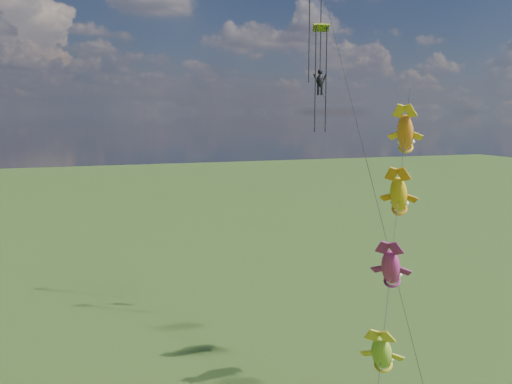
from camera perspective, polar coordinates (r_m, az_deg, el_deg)
name	(u,v)px	position (r m, az deg, el deg)	size (l,w,h in m)	color
fish_windsock_rig	(395,230)	(30.11, 13.71, -3.75)	(10.10, 12.51, 17.31)	brown
parafoil_rig	(321,64)	(41.46, 6.57, 12.64)	(2.17, 17.57, 27.35)	brown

